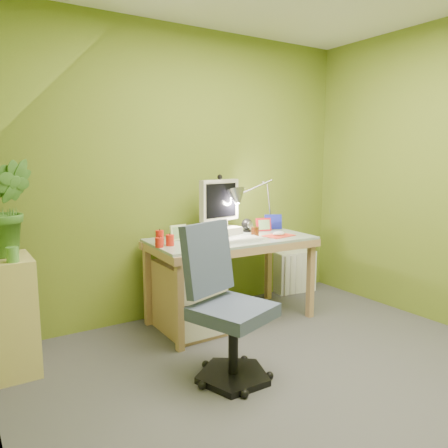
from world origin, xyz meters
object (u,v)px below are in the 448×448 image
desk (231,280)px  side_ledge (11,315)px  radiator (295,272)px  desk_lamp (262,194)px  monitor (219,205)px  task_chair (233,311)px  potted_plant (6,208)px

desk → side_ledge: size_ratio=1.77×
side_ledge → radiator: bearing=6.5°
desk_lamp → side_ledge: bearing=-174.1°
monitor → desk_lamp: bearing=-9.5°
task_chair → monitor: bearing=43.2°
potted_plant → side_ledge: bearing=-115.8°
potted_plant → radiator: (2.58, 0.25, -0.83)m
desk → task_chair: task_chair is taller
desk → desk_lamp: size_ratio=2.03×
desk → monitor: (-0.00, 0.18, 0.60)m
monitor → task_chair: 1.23m
desk_lamp → radiator: (0.53, 0.14, -0.81)m
potted_plant → task_chair: (1.09, -0.89, -0.60)m
potted_plant → radiator: size_ratio=1.46×
desk_lamp → potted_plant: desk_lamp is taller
desk → potted_plant: potted_plant is taller
side_ledge → monitor: bearing=5.5°
radiator → desk: bearing=-154.0°
desk_lamp → side_ledge: 2.19m
desk_lamp → potted_plant: size_ratio=1.07×
desk_lamp → side_ledge: (-2.08, -0.16, -0.65)m
potted_plant → radiator: bearing=5.5°
desk → radiator: bearing=20.3°
task_chair → radiator: 1.89m
desk → task_chair: size_ratio=1.50×
task_chair → desk_lamp: bearing=26.5°
desk_lamp → potted_plant: bearing=-175.4°
desk_lamp → monitor: bearing=-178.4°
desk → potted_plant: (-1.61, 0.07, 0.69)m
potted_plant → task_chair: size_ratio=0.68×
side_ledge → radiator: side_ledge is taller
desk → radiator: 1.04m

